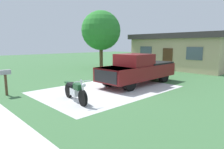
{
  "coord_description": "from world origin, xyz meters",
  "views": [
    {
      "loc": [
        7.85,
        -7.23,
        2.49
      ],
      "look_at": [
        0.44,
        -0.12,
        0.9
      ],
      "focal_mm": 31.54,
      "sensor_mm": 36.0,
      "label": 1
    }
  ],
  "objects": [
    {
      "name": "motorcycle",
      "position": [
        0.72,
        -2.6,
        0.47
      ],
      "size": [
        2.2,
        0.76,
        1.09
      ],
      "color": "black",
      "rests_on": "ground"
    },
    {
      "name": "shade_tree",
      "position": [
        -7.98,
        6.38,
        3.87
      ],
      "size": [
        4.05,
        4.05,
        5.91
      ],
      "color": "brown",
      "rests_on": "ground"
    },
    {
      "name": "driveway_pad",
      "position": [
        0.0,
        0.0,
        0.0
      ],
      "size": [
        5.07,
        7.52,
        0.01
      ],
      "primitive_type": "cube",
      "color": "beige",
      "rests_on": "ground"
    },
    {
      "name": "neighbor_house",
      "position": [
        -1.89,
        11.9,
        1.79
      ],
      "size": [
        9.6,
        5.6,
        3.5
      ],
      "color": "tan",
      "rests_on": "ground"
    },
    {
      "name": "ground_plane",
      "position": [
        0.0,
        0.0,
        0.0
      ],
      "size": [
        80.0,
        80.0,
        0.0
      ],
      "primitive_type": "plane",
      "color": "#3D6B3E"
    },
    {
      "name": "pickup_truck",
      "position": [
        0.21,
        2.41,
        0.95
      ],
      "size": [
        2.12,
        5.67,
        1.9
      ],
      "color": "black",
      "rests_on": "ground"
    },
    {
      "name": "mailbox",
      "position": [
        -2.51,
        -4.46,
        0.98
      ],
      "size": [
        0.26,
        0.48,
        1.26
      ],
      "color": "#4C3823",
      "rests_on": "ground"
    }
  ]
}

